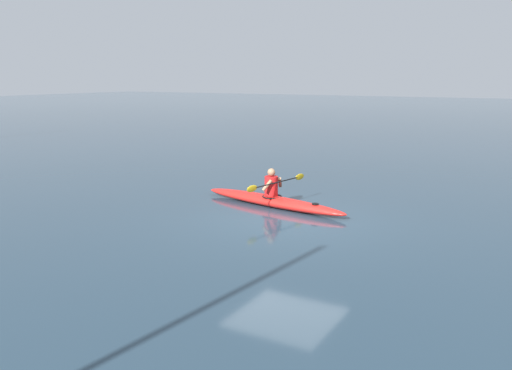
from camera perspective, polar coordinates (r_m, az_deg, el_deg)
ground_plane at (r=12.88m, az=3.39°, el=-3.89°), size 160.00×160.00×0.00m
kayak at (r=14.27m, az=1.77°, el=-1.73°), size 4.62×1.37×0.29m
kayaker at (r=14.18m, az=1.72°, el=0.09°), size 0.61×2.44×0.74m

